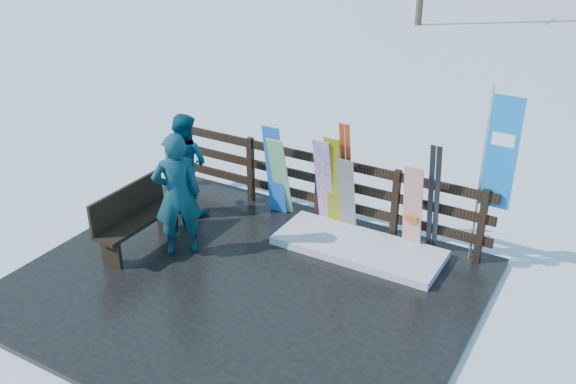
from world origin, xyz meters
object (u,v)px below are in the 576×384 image
Objects in this scene: snowboard_3 at (324,184)px; snowboard_5 at (413,209)px; person_back at (185,164)px; snowboard_0 at (275,171)px; person_front at (177,195)px; bench at (134,216)px; snowboard_1 at (280,177)px; rental_flag at (496,159)px; snowboard_2 at (334,184)px; snowboard_4 at (347,196)px.

snowboard_3 reaches higher than snowboard_5.
snowboard_5 is at bearing -170.57° from person_back.
person_front reaches higher than snowboard_0.
snowboard_3 is (2.16, 1.93, 0.25)m from bench.
person_front is at bearing -130.53° from snowboard_3.
rental_flag is (3.24, 0.27, 0.91)m from snowboard_1.
snowboard_3 is 0.60× the size of rental_flag.
snowboard_1 is 0.89× the size of snowboard_2.
bench is at bearing 92.52° from person_back.
snowboard_2 is (0.96, 0.00, 0.10)m from snowboard_1.
person_front is at bearing -137.20° from snowboard_4.
snowboard_3 is at bearing 180.00° from snowboard_5.
snowboard_0 is 1.06m from snowboard_2.
snowboard_0 is 0.61× the size of rental_flag.
rental_flag reaches higher than snowboard_2.
snowboard_1 reaches higher than snowboard_4.
snowboard_2 reaches higher than snowboard_1.
snowboard_1 is at bearing -156.65° from person_back.
person_back reaches higher than snowboard_4.
snowboard_2 is 2.44m from rental_flag.
person_front is at bearing -149.36° from snowboard_5.
rental_flag is 1.53× the size of person_back.
person_front is (-1.86, -1.73, 0.29)m from snowboard_4.
person_front is (-0.58, -1.73, 0.16)m from snowboard_0.
rental_flag is (4.61, 2.20, 1.09)m from bench.
bench is 0.95× the size of snowboard_0.
snowboard_1 is at bearing 180.00° from snowboard_5.
snowboard_3 is 2.60m from rental_flag.
snowboard_4 is at bearing 180.00° from snowboard_5.
snowboard_5 is at bearing 0.00° from snowboard_2.
snowboard_2 reaches higher than snowboard_5.
snowboard_3 is at bearing -180.00° from snowboard_4.
person_front is at bearing 123.96° from person_back.
snowboard_2 is (1.06, -0.00, 0.01)m from snowboard_0.
snowboard_4 is 0.94× the size of snowboard_5.
rental_flag is (2.28, 0.27, 0.81)m from snowboard_2.
snowboard_0 is at bearing -152.49° from person_front.
snowboard_0 is at bearing -180.00° from snowboard_4.
snowboard_4 is (2.55, 1.93, 0.13)m from bench.
person_back is (-0.75, 1.11, -0.09)m from person_front.
person_front is (0.69, 0.20, 0.43)m from bench.
snowboard_3 is 0.92× the size of person_back.
snowboard_1 is at bearing -180.00° from snowboard_3.
snowboard_1 is 1.87m from person_front.
person_front reaches higher than snowboard_3.
person_front reaches higher than snowboard_2.
snowboard_4 is (0.22, 0.00, -0.15)m from snowboard_2.
snowboard_1 reaches higher than bench.
snowboard_4 is 1.05m from snowboard_5.
rental_flag is (1.01, 0.27, 0.91)m from snowboard_5.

